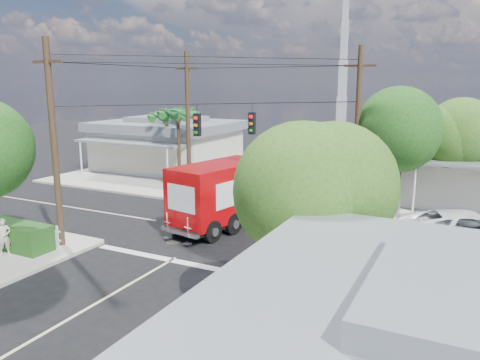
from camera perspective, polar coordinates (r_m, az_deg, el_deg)
The scene contains 17 objects.
ground at distance 23.13m, azimuth -2.24°, elevation -6.25°, with size 120.00×120.00×0.00m, color black.
sidewalk_ne at distance 30.94m, azimuth 26.33°, elevation -2.71°, with size 14.12×14.12×0.14m.
sidewalk_nw at distance 37.70m, azimuth -8.75°, elevation 0.81°, with size 14.12×14.12×0.14m.
road_markings at distance 21.92m, azimuth -4.11°, elevation -7.29°, with size 32.00×32.00×0.01m.
building_nw at distance 39.28m, azimuth -8.85°, elevation 4.42°, with size 10.80×10.20×4.30m.
radio_tower at distance 40.56m, azimuth 12.30°, elevation 9.37°, with size 0.80×0.80×17.00m.
tree_ne_front at distance 26.33m, azimuth 19.12°, elevation 5.93°, with size 4.21×4.14×6.66m.
tree_ne_back at distance 28.36m, azimuth 24.87°, elevation 4.68°, with size 3.77×3.66×5.82m.
tree_se at distance 12.92m, azimuth 9.43°, elevation -2.33°, with size 3.67×3.54×5.62m.
palm_nw_front at distance 32.39m, azimuth -7.58°, elevation 7.94°, with size 3.01×3.08×5.59m.
palm_nw_back at distance 34.79m, azimuth -8.92°, elevation 7.54°, with size 3.01×3.08×5.19m.
utility_poles at distance 24.30m, azimuth -3.78°, elevation 5.89°, with size 12.00×10.68×9.00m.
picket_fence at distance 23.85m, azimuth -25.92°, elevation -5.19°, with size 5.94×0.06×1.00m.
vending_boxes at distance 26.57m, azimuth 16.85°, elevation -2.82°, with size 1.90×0.50×1.10m.
delivery_truck at distance 23.69m, azimuth -1.26°, elevation -1.62°, with size 3.75×7.88×3.29m.
parked_car at distance 22.88m, azimuth 26.24°, elevation -5.52°, with size 2.75×5.97×1.66m, color silver.
pedestrian at distance 21.72m, azimuth -26.85°, elevation -6.20°, with size 0.57×0.38×1.57m, color beige.
Camera 1 is at (10.67, -19.24, 7.15)m, focal length 35.00 mm.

